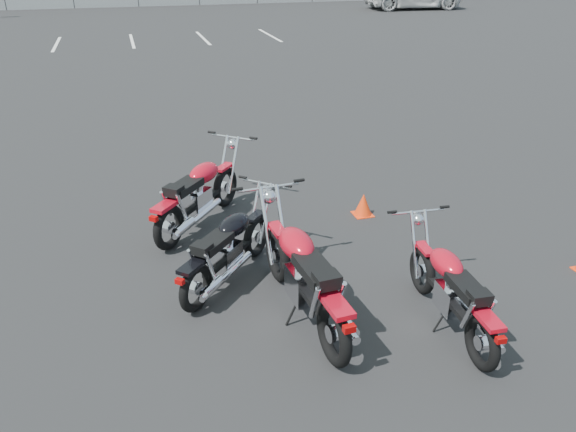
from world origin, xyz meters
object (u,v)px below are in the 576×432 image
object	(u,v)px
motorcycle_second_black	(228,249)
motorcycle_third_red	(452,291)
motorcycle_rear_red	(304,275)
motorcycle_front_red	(199,194)

from	to	relation	value
motorcycle_second_black	motorcycle_third_red	bearing A→B (deg)	-36.35
motorcycle_second_black	motorcycle_rear_red	size ratio (longest dim) A/B	0.73
motorcycle_third_red	motorcycle_rear_red	size ratio (longest dim) A/B	0.84
motorcycle_front_red	motorcycle_rear_red	distance (m)	2.61
motorcycle_second_black	motorcycle_third_red	distance (m)	2.55
motorcycle_second_black	motorcycle_rear_red	world-z (taller)	motorcycle_rear_red
motorcycle_front_red	motorcycle_third_red	distance (m)	3.78
motorcycle_second_black	motorcycle_rear_red	bearing A→B (deg)	-55.46
motorcycle_rear_red	motorcycle_second_black	bearing A→B (deg)	124.54
motorcycle_rear_red	motorcycle_third_red	bearing A→B (deg)	-22.42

